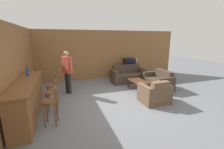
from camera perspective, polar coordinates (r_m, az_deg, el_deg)
name	(u,v)px	position (r m, az deg, el deg)	size (l,w,h in m)	color
ground_plane	(124,104)	(5.18, 4.61, -11.25)	(24.00, 24.00, 0.00)	slate
wall_back	(98,55)	(8.22, -5.51, 7.43)	(9.40, 0.08, 2.60)	olive
wall_left	(20,65)	(5.83, -31.50, 2.96)	(0.08, 8.65, 2.60)	olive
bar_counter	(28,99)	(4.86, -29.25, -8.03)	(0.55, 2.72, 1.05)	brown
bar_chair_near	(51,104)	(4.14, -22.35, -10.52)	(0.41, 0.41, 1.01)	brown
bar_chair_mid	(52,95)	(4.76, -21.96, -7.31)	(0.39, 0.39, 1.01)	brown
bar_chair_far	(53,88)	(5.36, -21.69, -4.97)	(0.42, 0.42, 1.01)	brown
couch_far	(128,76)	(7.69, 6.08, -0.54)	(1.73, 0.83, 0.83)	#423328
armchair_near	(155,94)	(5.42, 16.00, -7.12)	(0.92, 0.79, 0.81)	brown
loveseat_right	(159,82)	(6.99, 17.33, -2.59)	(0.76, 1.36, 0.80)	#423328
coffee_table	(138,82)	(6.49, 10.03, -2.88)	(0.58, 0.98, 0.42)	#472D1E
tv_unit	(129,72)	(8.61, 6.50, 1.10)	(1.08, 0.45, 0.65)	#2D2319
tv	(129,62)	(8.51, 6.61, 4.70)	(0.57, 0.50, 0.45)	black
bottle	(27,71)	(5.33, -29.53, 1.18)	(0.08, 0.08, 0.31)	#234293
table_lamp	(136,59)	(8.67, 8.97, 5.77)	(0.26, 0.26, 0.50)	brown
person_by_window	(67,70)	(6.19, -16.69, 1.66)	(0.39, 0.55, 1.70)	black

